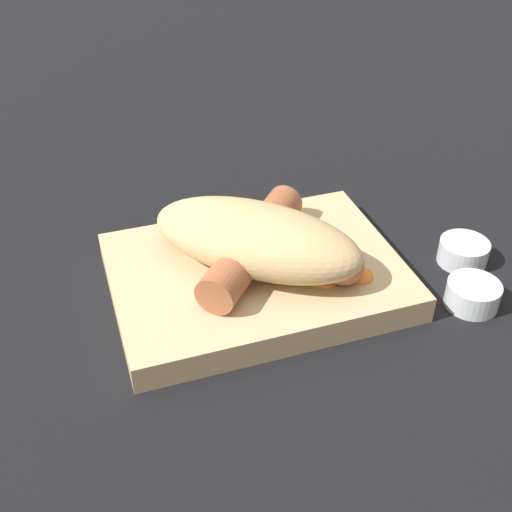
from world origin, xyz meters
TOP-DOWN VIEW (x-y plane):
  - ground_plane at (0.00, 0.00)m, footprint 3.00×3.00m
  - food_tray at (0.00, 0.00)m, footprint 0.26×0.19m
  - bread_roll at (-0.00, 0.00)m, footprint 0.20×0.20m
  - sausage at (0.00, 0.01)m, footprint 0.16×0.15m
  - pickled_veggies at (0.07, -0.03)m, footprint 0.07×0.06m
  - condiment_cup_near at (0.18, -0.09)m, footprint 0.05×0.05m
  - condiment_cup_far at (0.21, -0.03)m, footprint 0.05×0.05m

SIDE VIEW (x-z plane):
  - ground_plane at x=0.00m, z-range 0.00..0.00m
  - condiment_cup_near at x=0.18m, z-range 0.00..0.02m
  - condiment_cup_far at x=0.21m, z-range 0.00..0.02m
  - food_tray at x=0.00m, z-range 0.00..0.03m
  - pickled_veggies at x=0.07m, z-range 0.03..0.03m
  - sausage at x=0.00m, z-range 0.03..0.06m
  - bread_roll at x=0.00m, z-range 0.03..0.08m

